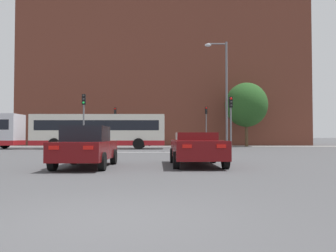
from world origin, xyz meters
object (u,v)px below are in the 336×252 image
(traffic_light_near_right, at_px, (231,115))
(pedestrian_walking_west, at_px, (109,138))
(traffic_light_near_left, at_px, (84,113))
(car_saloon_left, at_px, (86,147))
(car_roadster_right, at_px, (196,148))
(bus_crossing_lead, at_px, (99,131))
(traffic_light_far_right, at_px, (206,120))
(pedestrian_walking_east, at_px, (149,138))
(street_lamp_junction, at_px, (223,86))
(pedestrian_waiting, at_px, (73,137))
(traffic_light_far_left, at_px, (115,120))

(traffic_light_near_right, bearing_deg, pedestrian_walking_west, 128.47)
(traffic_light_near_left, height_order, pedestrian_walking_west, traffic_light_near_left)
(car_saloon_left, distance_m, traffic_light_near_left, 12.68)
(car_saloon_left, bearing_deg, traffic_light_near_left, 104.08)
(car_roadster_right, relative_size, pedestrian_walking_west, 2.79)
(bus_crossing_lead, bearing_deg, car_saloon_left, -169.96)
(traffic_light_far_right, bearing_deg, traffic_light_near_left, -131.23)
(traffic_light_near_right, distance_m, pedestrian_walking_east, 16.00)
(bus_crossing_lead, height_order, traffic_light_near_left, traffic_light_near_left)
(car_roadster_right, distance_m, bus_crossing_lead, 18.67)
(street_lamp_junction, relative_size, pedestrian_waiting, 4.53)
(car_saloon_left, height_order, car_roadster_right, car_saloon_left)
(car_roadster_right, relative_size, street_lamp_junction, 0.53)
(bus_crossing_lead, xyz_separation_m, pedestrian_walking_east, (4.26, 8.06, -0.74))
(traffic_light_near_left, bearing_deg, traffic_light_near_right, -3.38)
(traffic_light_near_left, xyz_separation_m, pedestrian_walking_west, (-0.48, 13.78, -2.00))
(pedestrian_walking_west, bearing_deg, pedestrian_waiting, -145.11)
(bus_crossing_lead, xyz_separation_m, traffic_light_far_right, (10.75, 6.58, 1.31))
(traffic_light_near_right, relative_size, pedestrian_walking_east, 2.50)
(bus_crossing_lead, relative_size, traffic_light_near_right, 2.97)
(car_saloon_left, height_order, traffic_light_near_right, traffic_light_near_right)
(traffic_light_near_right, relative_size, pedestrian_walking_west, 2.57)
(traffic_light_far_left, bearing_deg, pedestrian_walking_east, 15.22)
(street_lamp_junction, bearing_deg, pedestrian_walking_west, 128.90)
(bus_crossing_lead, bearing_deg, traffic_light_far_left, -3.11)
(car_roadster_right, height_order, traffic_light_far_left, traffic_light_far_left)
(bus_crossing_lead, xyz_separation_m, traffic_light_near_left, (-0.01, -5.70, 1.22))
(car_saloon_left, relative_size, traffic_light_near_right, 1.05)
(traffic_light_near_right, relative_size, pedestrian_waiting, 2.21)
(traffic_light_far_right, bearing_deg, car_roadster_right, -97.98)
(street_lamp_junction, xyz_separation_m, pedestrian_walking_west, (-11.06, 13.71, -4.06))
(pedestrian_walking_east, bearing_deg, traffic_light_far_left, -56.82)
(street_lamp_junction, bearing_deg, traffic_light_far_right, 89.12)
(pedestrian_walking_west, bearing_deg, street_lamp_junction, -23.70)
(traffic_light_far_right, bearing_deg, street_lamp_junction, -90.88)
(car_saloon_left, xyz_separation_m, traffic_light_near_right, (7.82, 11.45, 1.97))
(pedestrian_walking_west, bearing_deg, pedestrian_walking_east, 27.19)
(traffic_light_far_left, relative_size, traffic_light_near_left, 1.02)
(traffic_light_far_left, bearing_deg, car_roadster_right, -73.69)
(traffic_light_near_left, bearing_deg, bus_crossing_lead, 89.86)
(traffic_light_near_right, bearing_deg, street_lamp_junction, 119.50)
(car_roadster_right, bearing_deg, pedestrian_walking_east, 95.68)
(bus_crossing_lead, distance_m, traffic_light_near_left, 5.83)
(bus_crossing_lead, bearing_deg, traffic_light_far_right, -58.53)
(car_roadster_right, distance_m, pedestrian_walking_east, 25.36)
(car_roadster_right, bearing_deg, street_lamp_junction, 73.21)
(traffic_light_far_right, xyz_separation_m, traffic_light_near_right, (0.22, -12.93, -0.25))
(pedestrian_walking_east, bearing_deg, bus_crossing_lead, -9.88)
(street_lamp_junction, distance_m, pedestrian_walking_east, 15.60)
(car_saloon_left, distance_m, car_roadster_right, 4.34)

